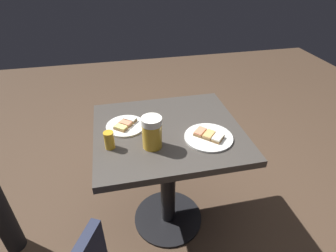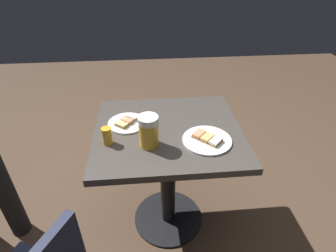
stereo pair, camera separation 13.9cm
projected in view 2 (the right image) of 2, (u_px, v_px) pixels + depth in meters
name	position (u px, v px, depth m)	size (l,w,h in m)	color
ground_plane	(168.00, 218.00, 1.80)	(6.00, 6.00, 0.00)	#4C3828
cafe_table	(168.00, 154.00, 1.50)	(0.67, 0.76, 0.72)	black
plate_near	(127.00, 123.00, 1.44)	(0.20, 0.20, 0.03)	white
plate_far	(207.00, 140.00, 1.32)	(0.24, 0.24, 0.03)	white
beer_mug	(148.00, 131.00, 1.26)	(0.14, 0.09, 0.16)	gold
beer_glass_small	(107.00, 136.00, 1.28)	(0.05, 0.05, 0.09)	gold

